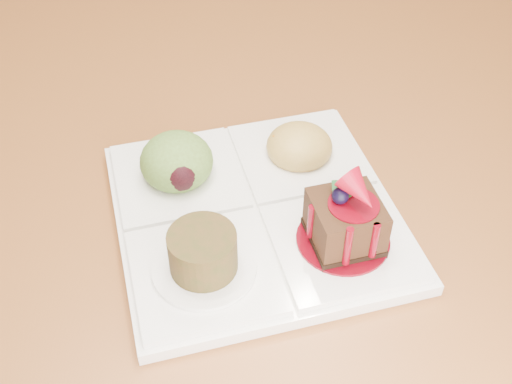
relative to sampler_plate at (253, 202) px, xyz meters
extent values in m
plane|color=#4F2616|center=(0.12, 0.62, -0.77)|extent=(6.00, 6.00, 0.00)
cylinder|color=black|center=(0.85, 0.67, -0.57)|extent=(0.03, 0.03, 0.40)
cube|color=white|center=(0.00, 0.00, -0.01)|extent=(0.26, 0.26, 0.01)
cube|color=white|center=(0.06, -0.07, 0.00)|extent=(0.12, 0.12, 0.01)
cube|color=white|center=(-0.06, -0.06, 0.00)|extent=(0.12, 0.12, 0.01)
cube|color=white|center=(-0.06, 0.06, 0.00)|extent=(0.12, 0.12, 0.01)
cube|color=white|center=(0.06, 0.06, 0.00)|extent=(0.12, 0.12, 0.01)
cylinder|color=#61030E|center=(0.06, -0.07, 0.00)|extent=(0.08, 0.08, 0.00)
cube|color=black|center=(0.06, -0.07, 0.00)|extent=(0.06, 0.06, 0.01)
cube|color=#39200F|center=(0.06, -0.07, 0.02)|extent=(0.06, 0.06, 0.04)
cylinder|color=#61030E|center=(0.06, -0.07, 0.04)|extent=(0.04, 0.04, 0.00)
sphere|color=black|center=(0.06, -0.06, 0.05)|extent=(0.01, 0.01, 0.01)
cone|color=#A00A1E|center=(0.07, -0.07, 0.06)|extent=(0.04, 0.05, 0.04)
cube|color=#124917|center=(0.07, -0.05, 0.05)|extent=(0.01, 0.02, 0.01)
cube|color=#124917|center=(0.06, -0.05, 0.05)|extent=(0.01, 0.02, 0.01)
cylinder|color=#61030E|center=(0.05, -0.09, 0.02)|extent=(0.01, 0.01, 0.04)
cylinder|color=#61030E|center=(0.08, -0.09, 0.02)|extent=(0.01, 0.01, 0.04)
cylinder|color=#61030E|center=(0.03, -0.06, 0.02)|extent=(0.01, 0.01, 0.03)
cylinder|color=white|center=(-0.06, -0.06, 0.00)|extent=(0.09, 0.09, 0.00)
cylinder|color=#503116|center=(-0.06, -0.06, 0.02)|extent=(0.06, 0.06, 0.04)
cylinder|color=#45220E|center=(-0.06, -0.06, 0.03)|extent=(0.05, 0.05, 0.00)
ellipsoid|color=#61933B|center=(-0.06, 0.06, 0.01)|extent=(0.07, 0.07, 0.05)
ellipsoid|color=black|center=(-0.06, 0.04, 0.02)|extent=(0.03, 0.03, 0.03)
ellipsoid|color=#B98E43|center=(0.06, 0.06, 0.01)|extent=(0.07, 0.07, 0.04)
cube|color=orange|center=(0.08, 0.06, 0.01)|extent=(0.02, 0.02, 0.01)
cube|color=#3A6C17|center=(0.06, 0.07, 0.01)|extent=(0.02, 0.02, 0.01)
cube|color=orange|center=(0.05, 0.06, 0.01)|extent=(0.02, 0.02, 0.02)
cube|color=#3A6C17|center=(0.06, 0.05, 0.01)|extent=(0.02, 0.02, 0.01)
cube|color=orange|center=(0.07, 0.05, 0.01)|extent=(0.02, 0.02, 0.02)
camera|label=1|loc=(-0.11, -0.40, 0.41)|focal=45.00mm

